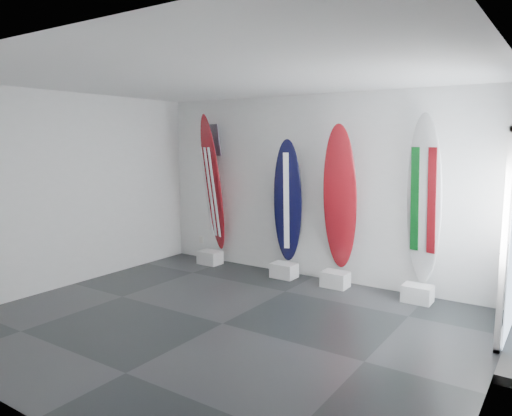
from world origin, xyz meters
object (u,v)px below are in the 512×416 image
Objects in this scene: surfboard_italy at (424,200)px; surfboard_navy at (288,202)px; surfboard_swiss at (340,199)px; surfboard_usa at (213,183)px.

surfboard_navy is at bearing -162.77° from surfboard_italy.
surfboard_navy is at bearing 168.87° from surfboard_swiss.
surfboard_swiss is 0.96× the size of surfboard_italy.
surfboard_usa reaches higher than surfboard_navy.
surfboard_usa is 1.22× the size of surfboard_navy.
surfboard_swiss is (2.51, 0.00, -0.11)m from surfboard_usa.
surfboard_navy is 2.19m from surfboard_italy.
surfboard_navy is 0.86× the size of surfboard_italy.
surfboard_italy is (1.26, 0.00, 0.06)m from surfboard_swiss.
surfboard_italy is (2.19, 0.00, 0.18)m from surfboard_navy.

